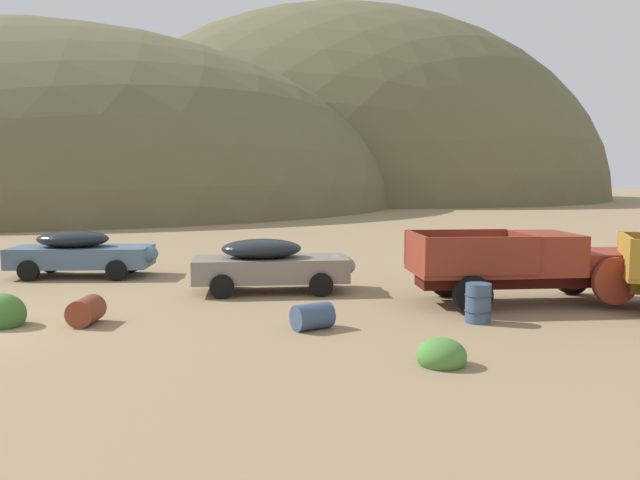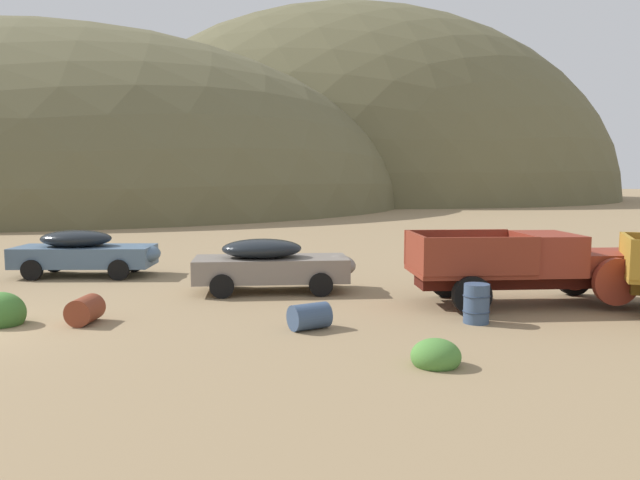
{
  "view_description": "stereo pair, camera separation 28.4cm",
  "coord_description": "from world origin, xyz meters",
  "px_view_note": "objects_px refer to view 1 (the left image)",
  "views": [
    {
      "loc": [
        9.07,
        -12.41,
        3.41
      ],
      "look_at": [
        7.99,
        5.04,
        1.58
      ],
      "focal_mm": 34.62,
      "sensor_mm": 36.0,
      "label": 1
    },
    {
      "loc": [
        9.36,
        -12.39,
        3.41
      ],
      "look_at": [
        7.99,
        5.04,
        1.58
      ],
      "focal_mm": 34.62,
      "sensor_mm": 36.0,
      "label": 2
    }
  ],
  "objects_px": {
    "oil_drum_tipped": "(86,311)",
    "truck_rust_red": "(538,265)",
    "car_chalk_blue": "(86,253)",
    "car_primer_gray": "(275,264)",
    "oil_drum_by_truck": "(478,303)",
    "oil_drum_foreground": "(313,316)"
  },
  "relations": [
    {
      "from": "truck_rust_red",
      "to": "oil_drum_foreground",
      "type": "relative_size",
      "value": 6.07
    },
    {
      "from": "oil_drum_tipped",
      "to": "truck_rust_red",
      "type": "bearing_deg",
      "value": 15.61
    },
    {
      "from": "car_chalk_blue",
      "to": "oil_drum_by_truck",
      "type": "relative_size",
      "value": 5.39
    },
    {
      "from": "car_chalk_blue",
      "to": "car_primer_gray",
      "type": "distance_m",
      "value": 7.15
    },
    {
      "from": "car_primer_gray",
      "to": "oil_drum_by_truck",
      "type": "height_order",
      "value": "car_primer_gray"
    },
    {
      "from": "car_primer_gray",
      "to": "truck_rust_red",
      "type": "distance_m",
      "value": 7.34
    },
    {
      "from": "truck_rust_red",
      "to": "oil_drum_by_truck",
      "type": "relative_size",
      "value": 6.89
    },
    {
      "from": "oil_drum_by_truck",
      "to": "oil_drum_tipped",
      "type": "height_order",
      "value": "oil_drum_by_truck"
    },
    {
      "from": "oil_drum_by_truck",
      "to": "oil_drum_tipped",
      "type": "bearing_deg",
      "value": -175.27
    },
    {
      "from": "truck_rust_red",
      "to": "oil_drum_by_truck",
      "type": "xyz_separation_m",
      "value": [
        -2.02,
        -2.34,
        -0.57
      ]
    },
    {
      "from": "car_primer_gray",
      "to": "oil_drum_tipped",
      "type": "distance_m",
      "value": 5.74
    },
    {
      "from": "car_chalk_blue",
      "to": "car_primer_gray",
      "type": "bearing_deg",
      "value": -24.17
    },
    {
      "from": "oil_drum_foreground",
      "to": "oil_drum_tipped",
      "type": "height_order",
      "value": "oil_drum_tipped"
    },
    {
      "from": "car_chalk_blue",
      "to": "oil_drum_foreground",
      "type": "relative_size",
      "value": 4.75
    },
    {
      "from": "truck_rust_red",
      "to": "car_chalk_blue",
      "type": "bearing_deg",
      "value": 157.06
    },
    {
      "from": "oil_drum_by_truck",
      "to": "oil_drum_foreground",
      "type": "relative_size",
      "value": 0.88
    },
    {
      "from": "oil_drum_by_truck",
      "to": "car_primer_gray",
      "type": "bearing_deg",
      "value": 146.06
    },
    {
      "from": "oil_drum_foreground",
      "to": "oil_drum_by_truck",
      "type": "bearing_deg",
      "value": 13.14
    },
    {
      "from": "car_primer_gray",
      "to": "oil_drum_by_truck",
      "type": "xyz_separation_m",
      "value": [
        5.22,
        -3.52,
        -0.36
      ]
    },
    {
      "from": "oil_drum_tipped",
      "to": "oil_drum_by_truck",
      "type": "bearing_deg",
      "value": 4.73
    },
    {
      "from": "truck_rust_red",
      "to": "oil_drum_foreground",
      "type": "distance_m",
      "value": 6.7
    },
    {
      "from": "oil_drum_foreground",
      "to": "car_chalk_blue",
      "type": "bearing_deg",
      "value": 140.64
    }
  ]
}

